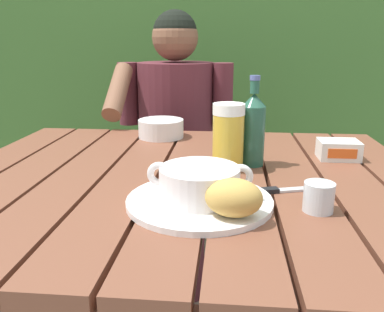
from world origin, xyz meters
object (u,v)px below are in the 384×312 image
soup_bowl (200,182)px  diner_bowl (161,128)px  chair_near_diner (181,167)px  bread_roll (234,198)px  butter_tub (338,150)px  water_glass_small (319,197)px  table_knife (277,190)px  beer_bottle (253,128)px  serving_plate (199,201)px  person_eating (174,129)px  beer_glass (228,137)px

soup_bowl → diner_bowl: soup_bowl is taller
chair_near_diner → soup_bowl: 1.17m
bread_roll → butter_tub: (0.29, 0.43, -0.02)m
water_glass_small → table_knife: 0.12m
butter_tub → water_glass_small: bearing=-109.6°
beer_bottle → table_knife: 0.22m
chair_near_diner → table_knife: chair_near_diner is taller
serving_plate → table_knife: (0.16, 0.08, -0.00)m
beer_bottle → table_knife: bearing=-77.4°
person_eating → soup_bowl: (0.17, -0.90, 0.09)m
water_glass_small → serving_plate: bearing=176.5°
table_knife → soup_bowl: bearing=-153.9°
bread_roll → beer_glass: size_ratio=0.66×
beer_glass → butter_tub: 0.33m
serving_plate → diner_bowl: (-0.17, 0.56, 0.02)m
table_knife → diner_bowl: diner_bowl is taller
water_glass_small → beer_glass: bearing=125.3°
water_glass_small → table_knife: water_glass_small is taller
soup_bowl → water_glass_small: size_ratio=3.60×
person_eating → soup_bowl: person_eating is taller
serving_plate → person_eating: bearing=100.9°
serving_plate → chair_near_diner: bearing=98.8°
butter_tub → diner_bowl: diner_bowl is taller
person_eating → butter_tub: size_ratio=10.99×
butter_tub → soup_bowl: bearing=-135.5°
beer_bottle → soup_bowl: bearing=-113.1°
butter_tub → beer_glass: bearing=-158.3°
person_eating → beer_glass: size_ratio=7.08×
bread_roll → diner_bowl: (-0.24, 0.64, -0.02)m
diner_bowl → person_eating: bearing=90.5°
bread_roll → diner_bowl: bread_roll is taller
soup_bowl → table_knife: soup_bowl is taller
serving_plate → water_glass_small: size_ratio=5.03×
soup_bowl → beer_glass: (0.05, 0.23, 0.04)m
person_eating → bread_roll: 1.02m
person_eating → table_knife: bearing=-67.9°
soup_bowl → beer_bottle: bearing=66.9°
beer_bottle → butter_tub: (0.24, 0.08, -0.07)m
chair_near_diner → serving_plate: chair_near_diner is taller
soup_bowl → beer_glass: beer_glass is taller
soup_bowl → person_eating: bearing=100.9°
soup_bowl → serving_plate: bearing=90.0°
bread_roll → butter_tub: size_ratio=1.03×
serving_plate → table_knife: size_ratio=1.78×
beer_bottle → table_knife: beer_bottle is taller
beer_bottle → diner_bowl: bearing=135.0°
butter_tub → beer_bottle: bearing=-162.1°
chair_near_diner → bread_roll: 1.25m
beer_glass → diner_bowl: bearing=124.3°
butter_tub → person_eating: bearing=133.9°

